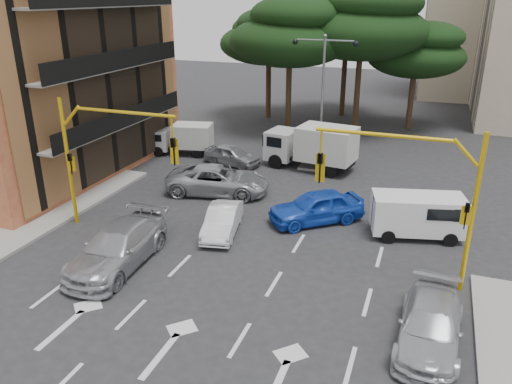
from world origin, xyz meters
TOP-DOWN VIEW (x-y plane):
  - ground at (0.00, 0.00)m, footprint 120.00×120.00m
  - median_strip at (0.00, 16.00)m, footprint 1.40×6.00m
  - apartment_beige_far at (12.95, 44.00)m, footprint 16.20×12.15m
  - pine_left_near at (-3.94, 21.96)m, footprint 9.15×9.15m
  - pine_center at (1.06, 23.96)m, footprint 9.98×9.98m
  - pine_left_far at (-6.94, 25.96)m, footprint 8.32×8.32m
  - pine_right at (5.06, 25.96)m, footprint 7.49×7.49m
  - pine_back at (-0.94, 28.96)m, footprint 9.15×9.15m
  - signal_mast_right at (6.80, 1.99)m, footprint 5.79×0.37m
  - signal_mast_left at (-6.80, 1.99)m, footprint 5.79×0.37m
  - street_lamp_center at (0.00, 16.00)m, footprint 4.16×0.36m
  - car_white_hatch at (-1.56, 3.32)m, footprint 2.06×3.95m
  - car_blue_compact at (2.17, 5.96)m, footprint 4.70×4.29m
  - car_silver_wagon at (-4.34, -0.76)m, footprint 2.50×5.61m
  - car_silver_cross_a at (-3.74, 7.75)m, footprint 5.88×3.50m
  - car_silver_cross_b at (-4.91, 12.55)m, footprint 3.98×2.28m
  - car_silver_parked at (7.60, -1.62)m, footprint 2.06×4.67m
  - van_white at (6.75, 6.01)m, footprint 4.28×2.70m
  - box_truck_a at (-9.00, 13.55)m, footprint 4.54×2.66m
  - box_truck_b at (-0.02, 13.57)m, footprint 5.91×3.18m

SIDE VIEW (x-z plane):
  - ground at x=0.00m, z-range 0.00..0.00m
  - median_strip at x=0.00m, z-range 0.00..0.15m
  - car_white_hatch at x=-1.56m, z-range 0.00..1.24m
  - car_silver_cross_b at x=-4.91m, z-range 0.00..1.28m
  - car_silver_parked at x=7.60m, z-range 0.00..1.33m
  - car_silver_cross_a at x=-3.74m, z-range 0.00..1.53m
  - car_blue_compact at x=2.17m, z-range 0.00..1.55m
  - car_silver_wagon at x=-4.34m, z-range 0.00..1.60m
  - van_white at x=6.75m, z-range 0.00..1.98m
  - box_truck_a at x=-9.00m, z-range 0.00..2.10m
  - box_truck_b at x=-0.02m, z-range 0.00..2.77m
  - signal_mast_right at x=6.80m, z-range 0.88..6.88m
  - signal_mast_left at x=-6.80m, z-range 0.88..6.88m
  - street_lamp_center at x=0.00m, z-range 1.54..9.31m
  - pine_right at x=5.06m, z-range 2.03..10.40m
  - pine_left_far at x=-6.94m, z-range 2.26..11.56m
  - pine_left_near at x=-3.94m, z-range 2.49..12.72m
  - pine_back at x=-0.94m, z-range 2.49..12.72m
  - pine_center at x=1.06m, z-range 2.72..13.88m
  - apartment_beige_far at x=12.95m, z-range 0.00..16.70m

